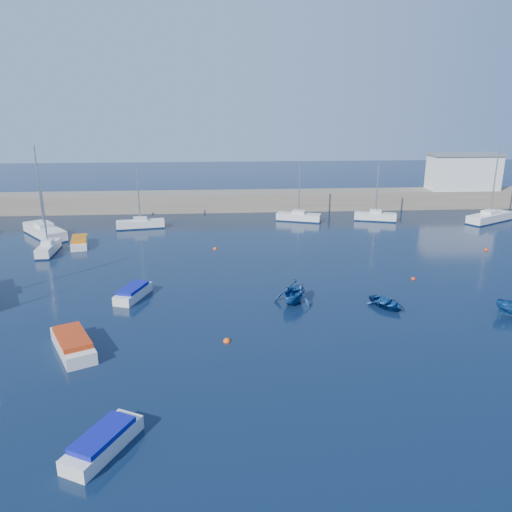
{
  "coord_description": "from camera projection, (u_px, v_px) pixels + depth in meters",
  "views": [
    {
      "loc": [
        -6.0,
        -25.9,
        14.81
      ],
      "look_at": [
        -2.92,
        17.29,
        1.6
      ],
      "focal_mm": 35.0,
      "sensor_mm": 36.0,
      "label": 1
    }
  ],
  "objects": [
    {
      "name": "dinghy_center",
      "position": [
        387.0,
        303.0,
        37.89
      ],
      "size": [
        3.37,
        3.79,
        0.65
      ],
      "primitive_type": "imported",
      "rotation": [
        0.0,
        0.0,
        0.45
      ],
      "color": "navy",
      "rests_on": "ground"
    },
    {
      "name": "motorboat_1",
      "position": [
        133.0,
        292.0,
        39.66
      ],
      "size": [
        2.62,
        4.24,
        0.98
      ],
      "rotation": [
        0.0,
        0.0,
        -0.33
      ],
      "color": "silver",
      "rests_on": "ground"
    },
    {
      "name": "motorboat_0",
      "position": [
        73.0,
        344.0,
        31.04
      ],
      "size": [
        3.88,
        5.29,
        1.13
      ],
      "rotation": [
        0.0,
        0.0,
        0.48
      ],
      "color": "silver",
      "rests_on": "ground"
    },
    {
      "name": "sailboat_7",
      "position": [
        375.0,
        216.0,
        66.03
      ],
      "size": [
        5.6,
        3.02,
        7.23
      ],
      "rotation": [
        0.0,
        0.0,
        1.27
      ],
      "color": "silver",
      "rests_on": "ground"
    },
    {
      "name": "buoy_4",
      "position": [
        486.0,
        250.0,
        52.73
      ],
      "size": [
        0.46,
        0.46,
        0.46
      ],
      "primitive_type": "sphere",
      "color": "red",
      "rests_on": "ground"
    },
    {
      "name": "sailboat_4",
      "position": [
        45.0,
        231.0,
        57.99
      ],
      "size": [
        6.71,
        7.78,
        10.49
      ],
      "rotation": [
        0.0,
        0.0,
        0.66
      ],
      "color": "silver",
      "rests_on": "ground"
    },
    {
      "name": "buoy_3",
      "position": [
        215.0,
        249.0,
        53.16
      ],
      "size": [
        0.44,
        0.44,
        0.44
      ],
      "primitive_type": "sphere",
      "color": "#F6490C",
      "rests_on": "ground"
    },
    {
      "name": "back_wall",
      "position": [
        262.0,
        201.0,
        72.94
      ],
      "size": [
        96.0,
        4.5,
        2.6
      ],
      "primitive_type": "cube",
      "color": "#746A58",
      "rests_on": "ground"
    },
    {
      "name": "motorboat_2",
      "position": [
        79.0,
        242.0,
        54.23
      ],
      "size": [
        2.6,
        4.89,
        0.96
      ],
      "rotation": [
        0.0,
        0.0,
        0.22
      ],
      "color": "silver",
      "rests_on": "ground"
    },
    {
      "name": "sailboat_6",
      "position": [
        299.0,
        217.0,
        65.82
      ],
      "size": [
        5.96,
        3.44,
        7.62
      ],
      "rotation": [
        0.0,
        0.0,
        1.23
      ],
      "color": "silver",
      "rests_on": "ground"
    },
    {
      "name": "sailboat_8",
      "position": [
        490.0,
        217.0,
        65.3
      ],
      "size": [
        7.46,
        5.52,
        9.63
      ],
      "rotation": [
        0.0,
        0.0,
        2.1
      ],
      "color": "silver",
      "rests_on": "ground"
    },
    {
      "name": "ground",
      "position": [
        326.0,
        366.0,
        29.44
      ],
      "size": [
        220.0,
        220.0,
        0.0
      ],
      "primitive_type": "plane",
      "color": "black",
      "rests_on": "ground"
    },
    {
      "name": "sailboat_3",
      "position": [
        48.0,
        248.0,
        51.46
      ],
      "size": [
        1.59,
        4.99,
        6.71
      ],
      "rotation": [
        0.0,
        0.0,
        0.04
      ],
      "color": "silver",
      "rests_on": "ground"
    },
    {
      "name": "harbor_office",
      "position": [
        463.0,
        173.0,
        73.88
      ],
      "size": [
        10.0,
        4.0,
        5.0
      ],
      "primitive_type": "cube",
      "color": "silver",
      "rests_on": "back_wall"
    },
    {
      "name": "buoy_1",
      "position": [
        413.0,
        279.0,
        44.04
      ],
      "size": [
        0.4,
        0.4,
        0.4
      ],
      "primitive_type": "sphere",
      "color": "red",
      "rests_on": "ground"
    },
    {
      "name": "sailboat_5",
      "position": [
        140.0,
        224.0,
        62.02
      ],
      "size": [
        6.01,
        2.62,
        7.68
      ],
      "rotation": [
        0.0,
        0.0,
        1.75
      ],
      "color": "silver",
      "rests_on": "ground"
    },
    {
      "name": "buoy_0",
      "position": [
        227.0,
        342.0,
        32.45
      ],
      "size": [
        0.49,
        0.49,
        0.49
      ],
      "primitive_type": "sphere",
      "color": "#F6490C",
      "rests_on": "ground"
    },
    {
      "name": "dinghy_left",
      "position": [
        294.0,
        292.0,
        38.53
      ],
      "size": [
        4.42,
        4.6,
        1.87
      ],
      "primitive_type": "imported",
      "rotation": [
        0.0,
        0.0,
        -0.52
      ],
      "color": "navy",
      "rests_on": "ground"
    },
    {
      "name": "motorboat_3",
      "position": [
        103.0,
        442.0,
        22.13
      ],
      "size": [
        3.14,
        4.28,
        0.96
      ],
      "rotation": [
        0.0,
        0.0,
        -0.47
      ],
      "color": "silver",
      "rests_on": "ground"
    }
  ]
}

